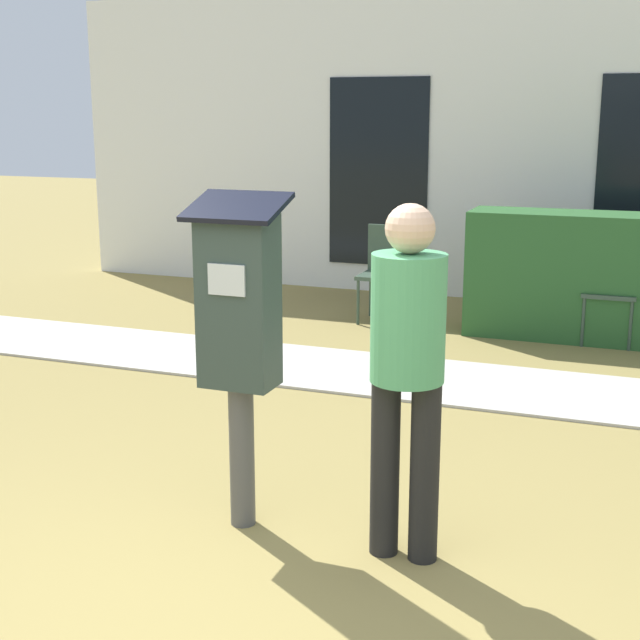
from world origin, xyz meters
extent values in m
cube|color=#B7B2A8|center=(0.00, 3.66, 0.01)|extent=(12.00, 1.10, 0.02)
cube|color=white|center=(0.00, 6.86, 1.60)|extent=(10.00, 0.24, 3.20)
cube|color=black|center=(-1.40, 6.73, 1.30)|extent=(1.10, 0.02, 2.00)
cylinder|color=#4C4C4C|center=(-0.30, 1.05, 0.35)|extent=(0.12, 0.12, 0.70)
cube|color=#2D3D38|center=(-0.30, 1.05, 1.10)|extent=(0.34, 0.22, 0.80)
cube|color=silver|center=(-0.30, 0.94, 1.22)|extent=(0.18, 0.01, 0.14)
cube|color=black|center=(-0.30, 1.05, 1.53)|extent=(0.44, 0.31, 0.12)
cylinder|color=black|center=(0.42, 1.02, 0.41)|extent=(0.13, 0.13, 0.82)
cylinder|color=black|center=(0.60, 1.02, 0.41)|extent=(0.13, 0.13, 0.82)
cylinder|color=#4C9E66|center=(0.51, 1.02, 1.09)|extent=(0.32, 0.32, 0.55)
sphere|color=#D8AD8C|center=(0.51, 1.02, 1.48)|extent=(0.21, 0.21, 0.21)
cylinder|color=#334738|center=(-1.09, 5.17, 0.21)|extent=(0.03, 0.03, 0.42)
cylinder|color=#334738|center=(-0.71, 5.17, 0.21)|extent=(0.03, 0.03, 0.42)
cylinder|color=#334738|center=(-1.09, 5.55, 0.21)|extent=(0.03, 0.03, 0.42)
cylinder|color=#334738|center=(-0.71, 5.55, 0.21)|extent=(0.03, 0.03, 0.42)
cube|color=#334738|center=(-0.90, 5.36, 0.44)|extent=(0.44, 0.44, 0.04)
cube|color=#334738|center=(-0.90, 5.56, 0.68)|extent=(0.44, 0.04, 0.44)
cylinder|color=#334738|center=(-0.08, 5.21, 0.21)|extent=(0.03, 0.03, 0.42)
cylinder|color=#334738|center=(0.30, 5.21, 0.21)|extent=(0.03, 0.03, 0.42)
cylinder|color=#334738|center=(-0.08, 5.59, 0.21)|extent=(0.03, 0.03, 0.42)
cylinder|color=#334738|center=(0.30, 5.59, 0.21)|extent=(0.03, 0.03, 0.42)
cube|color=#334738|center=(0.11, 5.40, 0.44)|extent=(0.44, 0.44, 0.04)
cube|color=#334738|center=(0.11, 5.61, 0.68)|extent=(0.44, 0.04, 0.44)
cylinder|color=#334738|center=(0.94, 5.08, 0.21)|extent=(0.03, 0.03, 0.42)
cylinder|color=#334738|center=(1.32, 5.08, 0.21)|extent=(0.03, 0.03, 0.42)
cylinder|color=#334738|center=(0.94, 5.46, 0.21)|extent=(0.03, 0.03, 0.42)
cylinder|color=#334738|center=(1.32, 5.46, 0.21)|extent=(0.03, 0.03, 0.42)
cube|color=#334738|center=(1.13, 5.27, 0.44)|extent=(0.44, 0.44, 0.04)
cube|color=#334738|center=(1.13, 5.47, 0.68)|extent=(0.44, 0.04, 0.44)
cube|color=#285628|center=(1.28, 5.38, 0.55)|extent=(2.74, 0.60, 1.10)
camera|label=1|loc=(1.46, -2.53, 1.95)|focal=50.00mm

